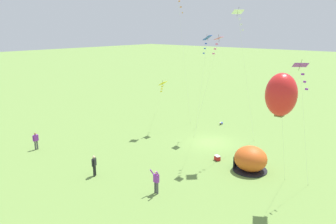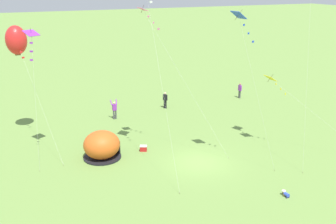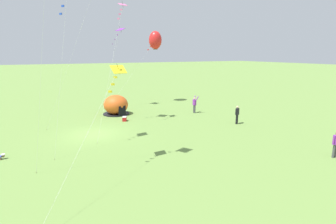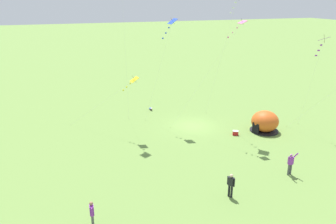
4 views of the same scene
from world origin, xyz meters
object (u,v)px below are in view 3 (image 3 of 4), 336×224
Objects in this scene: person_flying_kite at (195,104)px; kite_pink at (121,10)px; person_watching_sky at (336,143)px; kite_yellow at (116,74)px; person_far_back at (237,114)px; kite_red at (155,40)px; cooler_box at (124,119)px; toddler_crawling at (0,157)px; popup_tent at (116,105)px; kite_purple at (119,32)px.

kite_pink reaches higher than person_flying_kite.
person_flying_kite is 0.17× the size of kite_pink.
person_flying_kite is (-14.78, -1.11, 0.03)m from person_watching_sky.
kite_yellow reaches higher than person_flying_kite.
person_far_back is 0.19× the size of kite_red.
cooler_box is 0.34× the size of person_flying_kite.
person_far_back is 0.28× the size of kite_yellow.
kite_pink is (0.53, -0.08, 9.91)m from cooler_box.
cooler_box is 8.05m from person_flying_kite.
cooler_box is 9.93m from kite_pink.
cooler_box reaches higher than toddler_crawling.
toddler_crawling is 9.16m from kite_yellow.
kite_yellow reaches higher than person_far_back.
kite_red is (-4.70, 6.84, 7.10)m from popup_tent.
kite_yellow is (17.32, -10.20, -2.77)m from kite_red.
person_watching_sky is 24.49m from kite_purple.
person_far_back reaches higher than cooler_box.
kite_pink is 1.76× the size of kite_yellow.
kite_red is at bearing 140.30° from kite_pink.
kite_red is (-13.57, 16.78, 7.92)m from toddler_crawling.
kite_pink is 10.58m from kite_yellow.
kite_purple is at bearing 155.00° from popup_tent.
kite_pink reaches higher than popup_tent.
popup_tent is at bearing -153.48° from person_watching_sky.
toddler_crawling is 0.06× the size of kite_red.
cooler_box is 0.37× the size of person_far_back.
kite_pink reaches higher than person_far_back.
kite_pink reaches higher than person_watching_sky.
kite_purple reaches higher than person_flying_kite.
popup_tent reaches higher than cooler_box.
toddler_crawling is 22.99m from kite_red.
person_flying_kite is at bearing 39.87° from kite_purple.
person_far_back is (0.12, 18.93, 0.79)m from toddler_crawling.
person_flying_kite is 0.20× the size of kite_purple.
kite_red is (-8.00, -1.07, 7.10)m from person_flying_kite.
person_flying_kite is at bearing -169.34° from person_far_back.
kite_yellow is at bearing -50.42° from person_flying_kite.
popup_tent is 20.21m from person_watching_sky.
person_watching_sky is at bearing 66.20° from kite_yellow.
kite_purple is at bearing -161.97° from person_watching_sky.
kite_purple is at bearing 165.30° from kite_pink.
kite_red is (-13.69, -2.14, 7.13)m from person_far_back.
person_flying_kite is (-5.69, -1.07, 0.03)m from person_far_back.
kite_purple reaches higher than person_far_back.
popup_tent is 0.45× the size of kite_yellow.
kite_purple reaches higher than popup_tent.
cooler_box is (3.22, -0.09, -0.78)m from popup_tent.
cooler_box is 0.10× the size of kite_yellow.
kite_pink is at bearing -86.80° from person_flying_kite.
person_watching_sky is 0.91× the size of person_flying_kite.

